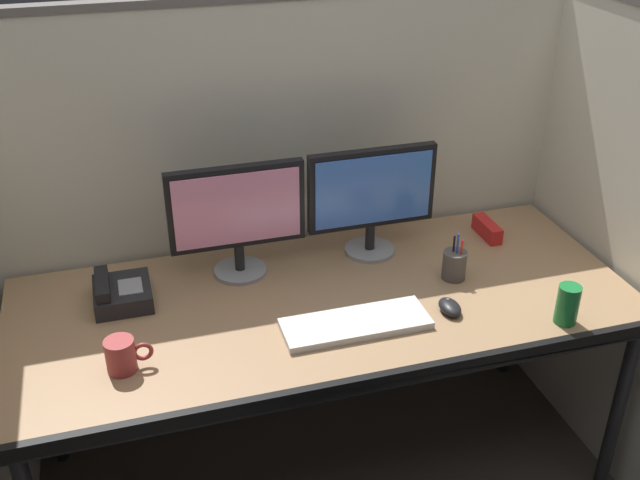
{
  "coord_description": "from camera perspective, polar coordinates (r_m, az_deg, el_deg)",
  "views": [
    {
      "loc": [
        -0.56,
        -1.53,
        2.01
      ],
      "look_at": [
        0.0,
        0.35,
        0.92
      ],
      "focal_mm": 41.81,
      "sensor_mm": 36.0,
      "label": 1
    }
  ],
  "objects": [
    {
      "name": "coffee_mug",
      "position": [
        2.06,
        -14.92,
        -8.52
      ],
      "size": [
        0.13,
        0.08,
        0.09
      ],
      "color": "#993333",
      "rests_on": "desk"
    },
    {
      "name": "monitor_right",
      "position": [
        2.44,
        3.99,
        3.48
      ],
      "size": [
        0.43,
        0.17,
        0.37
      ],
      "color": "gray",
      "rests_on": "desk"
    },
    {
      "name": "computer_mouse",
      "position": [
        2.26,
        9.91,
        -5.08
      ],
      "size": [
        0.06,
        0.1,
        0.04
      ],
      "color": "black",
      "rests_on": "desk"
    },
    {
      "name": "red_stapler",
      "position": [
        2.69,
        12.67,
        0.83
      ],
      "size": [
        0.04,
        0.15,
        0.06
      ],
      "primitive_type": "cube",
      "color": "red",
      "rests_on": "desk"
    },
    {
      "name": "desk",
      "position": [
        2.31,
        0.44,
        -5.7
      ],
      "size": [
        1.9,
        0.8,
        0.74
      ],
      "color": "#997551",
      "rests_on": "ground"
    },
    {
      "name": "monitor_left",
      "position": [
        2.33,
        -6.38,
        2.02
      ],
      "size": [
        0.43,
        0.17,
        0.37
      ],
      "color": "gray",
      "rests_on": "desk"
    },
    {
      "name": "desk_phone",
      "position": [
        2.34,
        -15.02,
        -3.94
      ],
      "size": [
        0.17,
        0.19,
        0.09
      ],
      "color": "black",
      "rests_on": "desk"
    },
    {
      "name": "cubicle_partition_right",
      "position": [
        2.62,
        22.35,
        -1.02
      ],
      "size": [
        0.06,
        1.41,
        1.57
      ],
      "color": "beige",
      "rests_on": "ground"
    },
    {
      "name": "soda_can",
      "position": [
        2.27,
        18.42,
        -4.7
      ],
      "size": [
        0.07,
        0.07,
        0.12
      ],
      "primitive_type": "cylinder",
      "color": "#197233",
      "rests_on": "desk"
    },
    {
      "name": "keyboard_main",
      "position": [
        2.17,
        2.74,
        -6.42
      ],
      "size": [
        0.43,
        0.15,
        0.02
      ],
      "primitive_type": "cube",
      "color": "silver",
      "rests_on": "desk"
    },
    {
      "name": "cubicle_partition_rear",
      "position": [
        2.64,
        -2.44,
        1.52
      ],
      "size": [
        2.21,
        0.06,
        1.57
      ],
      "color": "beige",
      "rests_on": "ground"
    },
    {
      "name": "pen_cup",
      "position": [
        2.41,
        10.24,
        -1.88
      ],
      "size": [
        0.08,
        0.08,
        0.16
      ],
      "color": "#4C4742",
      "rests_on": "desk"
    }
  ]
}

